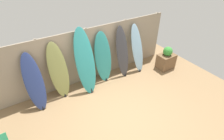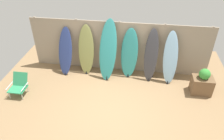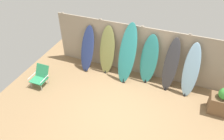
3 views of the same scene
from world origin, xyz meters
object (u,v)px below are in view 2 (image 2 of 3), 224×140
surfboard_navy_0 (65,52)px  surfboard_teal_2 (108,51)px  surfboard_teal_3 (129,54)px  beach_chair (19,84)px  surfboard_skyblue_5 (170,58)px  surfboard_olive_1 (86,50)px  planter_box (202,83)px  surfboard_charcoal_4 (151,56)px

surfboard_navy_0 → surfboard_teal_2: surfboard_teal_2 is taller
surfboard_teal_2 → surfboard_teal_3: bearing=12.6°
surfboard_navy_0 → beach_chair: size_ratio=2.52×
surfboard_navy_0 → surfboard_teal_2: 1.49m
surfboard_teal_2 → surfboard_skyblue_5: size_ratio=1.17×
surfboard_olive_1 → planter_box: (3.77, -0.66, -0.48)m
surfboard_skyblue_5 → planter_box: size_ratio=1.95×
surfboard_olive_1 → surfboard_skyblue_5: 2.79m
surfboard_olive_1 → surfboard_navy_0: bearing=-172.2°
surfboard_charcoal_4 → planter_box: bearing=-20.0°
surfboard_teal_2 → surfboard_charcoal_4: (1.40, 0.08, -0.12)m
surfboard_teal_3 → surfboard_skyblue_5: size_ratio=1.00×
surfboard_charcoal_4 → surfboard_skyblue_5: (0.61, -0.04, -0.02)m
planter_box → surfboard_teal_3: bearing=164.2°
beach_chair → planter_box: planter_box is taller
surfboard_olive_1 → surfboard_charcoal_4: bearing=-2.1°
surfboard_teal_2 → planter_box: bearing=-9.5°
surfboard_navy_0 → planter_box: 4.53m
surfboard_teal_2 → surfboard_olive_1: bearing=168.0°
surfboard_teal_3 → beach_chair: 3.61m
surfboard_teal_2 → surfboard_teal_3: surfboard_teal_2 is taller
surfboard_charcoal_4 → planter_box: 1.77m
surfboard_skyblue_5 → planter_box: bearing=-29.1°
surfboard_navy_0 → surfboard_skyblue_5: 3.50m
surfboard_teal_3 → surfboard_charcoal_4: surfboard_charcoal_4 is taller
surfboard_navy_0 → surfboard_teal_3: (2.17, 0.09, 0.05)m
surfboard_teal_3 → surfboard_navy_0: bearing=-177.7°
surfboard_charcoal_4 → planter_box: size_ratio=2.00×
surfboard_teal_3 → surfboard_skyblue_5: 1.33m
surfboard_skyblue_5 → surfboard_olive_1: bearing=177.6°
surfboard_olive_1 → surfboard_charcoal_4: size_ratio=0.98×
surfboard_teal_3 → surfboard_skyblue_5: surfboard_skyblue_5 is taller
surfboard_skyblue_5 → surfboard_navy_0: bearing=179.6°
surfboard_teal_2 → beach_chair: surfboard_teal_2 is taller
surfboard_olive_1 → beach_chair: 2.38m
surfboard_olive_1 → surfboard_teal_2: size_ratio=0.86×
surfboard_charcoal_4 → surfboard_skyblue_5: bearing=-3.5°
surfboard_charcoal_4 → surfboard_skyblue_5: 0.62m
surfboard_olive_1 → surfboard_skyblue_5: (2.79, -0.12, -0.00)m
surfboard_navy_0 → beach_chair: bearing=-127.9°
surfboard_olive_1 → surfboard_teal_3: bearing=-0.4°
surfboard_teal_2 → surfboard_skyblue_5: (2.02, 0.05, -0.14)m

